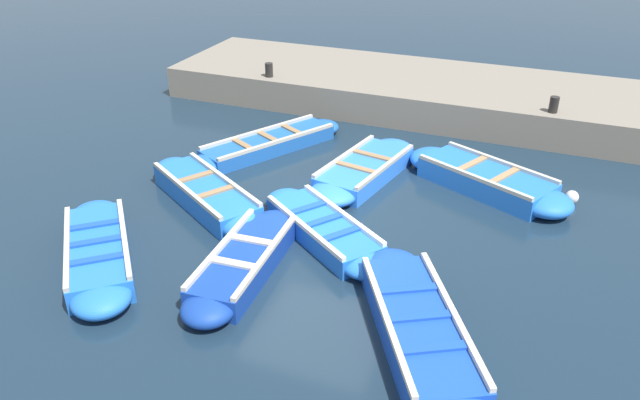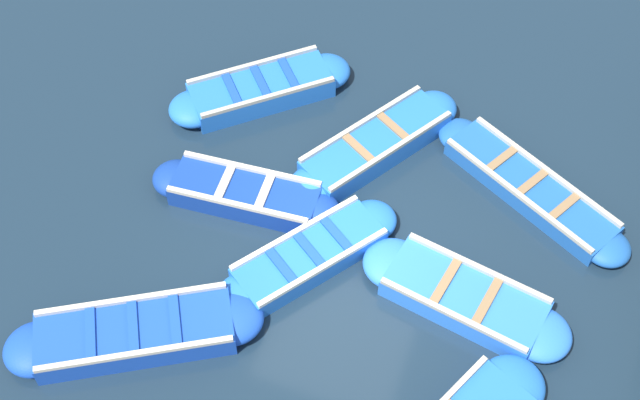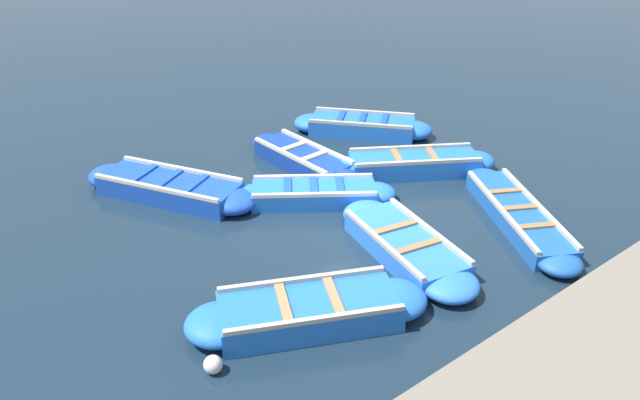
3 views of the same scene
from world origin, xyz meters
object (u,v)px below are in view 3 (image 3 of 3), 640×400
boat_far_corner (362,126)px  buoy_orange_near (213,365)px  boat_mid_row (414,164)px  boat_end_of_row (405,246)px  boat_tucked (309,311)px  boat_centre (518,215)px  boat_broadside (314,194)px  boat_inner_gap (170,188)px  boat_near_quay (303,159)px

boat_far_corner → buoy_orange_near: size_ratio=12.29×
boat_mid_row → boat_end_of_row: boat_mid_row is taller
boat_mid_row → boat_far_corner: (2.31, -0.57, -0.01)m
boat_far_corner → boat_tucked: bearing=132.6°
boat_mid_row → boat_end_of_row: (-2.14, 2.38, -0.03)m
buoy_orange_near → boat_far_corner: bearing=-54.6°
boat_centre → boat_broadside: boat_broadside is taller
boat_far_corner → boat_centre: bearing=173.5°
boat_centre → buoy_orange_near: size_ratio=14.77×
boat_end_of_row → boat_inner_gap: boat_inner_gap is taller
boat_centre → boat_inner_gap: 6.67m
boat_near_quay → boat_far_corner: 2.34m
boat_centre → boat_broadside: bearing=39.9°
boat_mid_row → boat_inner_gap: (2.21, 4.57, -0.01)m
boat_tucked → boat_inner_gap: 4.76m
boat_mid_row → buoy_orange_near: bearing=112.2°
boat_centre → buoy_orange_near: (0.08, 6.30, -0.03)m
boat_broadside → boat_tucked: bearing=141.4°
boat_end_of_row → boat_near_quay: bearing=-10.3°
boat_centre → boat_inner_gap: size_ratio=1.00×
boat_tucked → boat_broadside: (2.84, -2.27, -0.03)m
boat_tucked → boat_broadside: boat_tucked is taller
boat_centre → boat_near_quay: bearing=21.4°
boat_mid_row → boat_inner_gap: size_ratio=0.92×
boat_inner_gap → boat_broadside: 2.86m
boat_tucked → boat_centre: bearing=-91.2°
boat_inner_gap → buoy_orange_near: bearing=160.1°
boat_mid_row → boat_tucked: bearing=118.3°
boat_mid_row → boat_broadside: boat_mid_row is taller
boat_tucked → buoy_orange_near: size_ratio=14.24×
boat_tucked → buoy_orange_near: bearing=90.8°
boat_tucked → boat_broadside: bearing=-38.6°
boat_end_of_row → boat_centre: bearing=-102.1°
boat_centre → boat_tucked: (0.10, 4.72, 0.05)m
boat_mid_row → boat_centre: bearing=-179.9°
boat_broadside → buoy_orange_near: bearing=126.7°
boat_end_of_row → boat_near_quay: boat_near_quay is taller
boat_mid_row → boat_far_corner: bearing=-13.8°
boat_mid_row → boat_end_of_row: size_ratio=0.98×
buoy_orange_near → boat_near_quay: bearing=-47.3°
boat_end_of_row → buoy_orange_near: size_ratio=13.67×
boat_far_corner → boat_mid_row: bearing=166.2°
boat_centre → boat_inner_gap: boat_inner_gap is taller
boat_far_corner → boat_near_quay: bearing=105.6°
boat_mid_row → boat_broadside: 2.47m
boat_far_corner → boat_end_of_row: bearing=146.4°
boat_mid_row → boat_near_quay: boat_mid_row is taller
boat_tucked → boat_far_corner: bearing=-47.4°
boat_end_of_row → boat_far_corner: (4.45, -2.95, 0.02)m
boat_near_quay → boat_broadside: 1.58m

